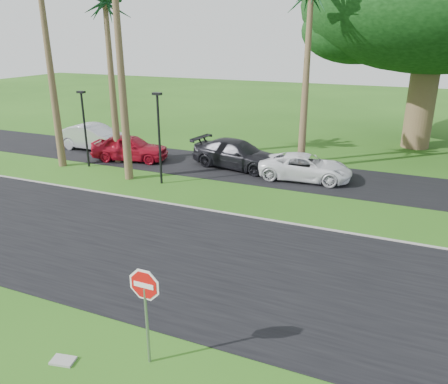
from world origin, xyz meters
TOP-DOWN VIEW (x-y plane):
  - ground at (0.00, 0.00)m, footprint 120.00×120.00m
  - road at (0.00, 2.00)m, footprint 120.00×8.00m
  - parking_strip at (0.00, 12.50)m, footprint 120.00×5.00m
  - curb at (0.00, 6.05)m, footprint 120.00×0.12m
  - stop_sign_near at (0.50, -3.00)m, footprint 1.05×0.07m
  - palm_left_mid at (-10.50, 11.00)m, footprint 5.00×5.00m
  - canopy_tree at (6.00, 22.00)m, footprint 16.50×16.50m
  - streetlight_left at (-11.50, 9.50)m, footprint 0.45×0.25m
  - streetlight_right at (-6.00, 8.50)m, footprint 0.45×0.25m
  - car_silver at (-13.64, 12.82)m, footprint 5.05×1.76m
  - car_red at (-9.99, 11.55)m, footprint 4.88×2.80m
  - car_dark at (-3.43, 12.64)m, footprint 5.69×3.07m
  - car_minivan at (0.71, 12.01)m, footprint 4.98×2.58m
  - utility_slab at (-1.39, -3.81)m, footprint 0.61×0.45m

SIDE VIEW (x-z plane):
  - ground at x=0.00m, z-range 0.00..0.00m
  - road at x=0.00m, z-range 0.00..0.02m
  - parking_strip at x=0.00m, z-range 0.00..0.02m
  - curb at x=0.00m, z-range 0.00..0.06m
  - utility_slab at x=-1.39m, z-range 0.00..0.06m
  - car_minivan at x=0.71m, z-range 0.00..1.34m
  - car_red at x=-9.99m, z-range 0.00..1.56m
  - car_dark at x=-3.43m, z-range 0.00..1.57m
  - car_silver at x=-13.64m, z-range 0.00..1.66m
  - stop_sign_near at x=0.50m, z-range 0.46..3.09m
  - streetlight_left at x=-11.50m, z-range 0.33..4.67m
  - streetlight_right at x=-6.00m, z-range 0.33..4.97m
  - palm_left_mid at x=-10.50m, z-range 3.68..13.68m
  - canopy_tree at x=6.00m, z-range 2.39..15.51m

